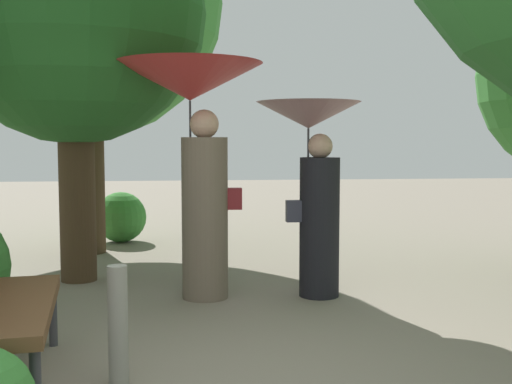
# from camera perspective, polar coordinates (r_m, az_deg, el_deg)

# --- Properties ---
(person_left) EXTENTS (1.34, 1.34, 2.17)m
(person_left) POSITION_cam_1_polar(r_m,az_deg,el_deg) (5.88, -5.50, 6.02)
(person_left) COLOR #6B5B4C
(person_left) RESTS_ON ground
(person_right) EXTENTS (0.97, 0.97, 1.83)m
(person_right) POSITION_cam_1_polar(r_m,az_deg,el_deg) (5.94, 5.18, 2.43)
(person_right) COLOR black
(person_right) RESTS_ON ground
(park_bench) EXTENTS (0.68, 1.55, 0.83)m
(park_bench) POSITION_cam_1_polar(r_m,az_deg,el_deg) (4.16, -21.99, -9.04)
(park_bench) COLOR #38383D
(park_bench) RESTS_ON ground
(bush_path_right) EXTENTS (0.73, 0.73, 0.73)m
(bush_path_right) POSITION_cam_1_polar(r_m,az_deg,el_deg) (9.39, -12.03, -2.22)
(bush_path_right) COLOR #387F33
(bush_path_right) RESTS_ON ground
(path_marker_post) EXTENTS (0.12, 0.12, 0.73)m
(path_marker_post) POSITION_cam_1_polar(r_m,az_deg,el_deg) (3.96, -12.28, -11.67)
(path_marker_post) COLOR gray
(path_marker_post) RESTS_ON ground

